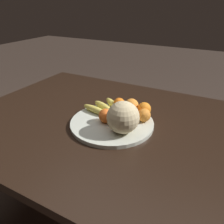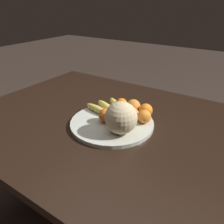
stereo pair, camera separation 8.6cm
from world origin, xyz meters
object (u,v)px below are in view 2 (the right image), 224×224
(orange_side_extra, at_px, (132,114))
(fruit_bowl, at_px, (112,123))
(orange_top_small, at_px, (122,104))
(orange_back_right, at_px, (146,110))
(orange_mid_center, at_px, (133,106))
(orange_back_left, at_px, (120,113))
(orange_front_left, at_px, (106,115))
(kitchen_table, at_px, (104,134))
(orange_front_right, at_px, (144,117))
(melon, at_px, (121,118))
(banana_bunch, at_px, (106,107))

(orange_side_extra, bearing_deg, fruit_bowl, -136.96)
(orange_top_small, bearing_deg, orange_back_right, -2.63)
(fruit_bowl, distance_m, orange_mid_center, 0.15)
(fruit_bowl, xyz_separation_m, orange_back_left, (0.02, 0.03, 0.05))
(orange_front_left, distance_m, orange_back_left, 0.07)
(kitchen_table, relative_size, orange_side_extra, 22.34)
(orange_front_right, bearing_deg, orange_side_extra, -175.36)
(orange_mid_center, distance_m, orange_back_left, 0.10)
(orange_side_extra, bearing_deg, orange_front_left, -137.24)
(orange_front_left, bearing_deg, orange_back_left, 47.61)
(orange_back_right, relative_size, orange_top_small, 1.13)
(melon, distance_m, orange_back_left, 0.11)
(kitchen_table, xyz_separation_m, orange_top_small, (0.04, 0.11, 0.14))
(orange_top_small, relative_size, orange_side_extra, 0.96)
(banana_bunch, relative_size, orange_mid_center, 2.79)
(banana_bunch, bearing_deg, orange_front_left, 148.49)
(orange_front_left, bearing_deg, orange_back_right, 48.53)
(fruit_bowl, distance_m, melon, 0.13)
(orange_top_small, height_order, orange_side_extra, orange_side_extra)
(banana_bunch, bearing_deg, orange_back_left, 179.66)
(banana_bunch, bearing_deg, orange_side_extra, -161.28)
(orange_front_left, xyz_separation_m, orange_front_right, (0.16, 0.09, -0.00))
(melon, bearing_deg, orange_back_left, 124.17)
(melon, relative_size, banana_bunch, 0.70)
(fruit_bowl, distance_m, orange_front_left, 0.05)
(melon, xyz_separation_m, orange_back_left, (-0.06, 0.09, -0.03))
(kitchen_table, relative_size, orange_mid_center, 19.08)
(fruit_bowl, distance_m, orange_back_left, 0.06)
(fruit_bowl, bearing_deg, melon, -34.53)
(banana_bunch, bearing_deg, fruit_bowl, 162.12)
(orange_back_left, xyz_separation_m, orange_top_small, (-0.06, 0.11, -0.01))
(fruit_bowl, bearing_deg, orange_top_small, 102.60)
(orange_back_right, bearing_deg, melon, -98.22)
(fruit_bowl, relative_size, orange_mid_center, 5.45)
(orange_front_left, distance_m, orange_front_right, 0.18)
(kitchen_table, distance_m, fruit_bowl, 0.12)
(fruit_bowl, bearing_deg, orange_front_left, -138.16)
(banana_bunch, bearing_deg, melon, 165.99)
(melon, distance_m, orange_mid_center, 0.20)
(orange_front_right, height_order, orange_top_small, orange_front_right)
(melon, height_order, orange_mid_center, melon)
(orange_back_left, relative_size, orange_back_right, 1.11)
(orange_front_right, distance_m, orange_back_right, 0.06)
(orange_side_extra, bearing_deg, melon, -84.61)
(banana_bunch, relative_size, orange_side_extra, 3.26)
(melon, height_order, orange_back_right, melon)
(fruit_bowl, height_order, orange_back_left, orange_back_left)
(fruit_bowl, height_order, orange_mid_center, orange_mid_center)
(orange_back_left, bearing_deg, orange_top_small, 117.08)
(orange_mid_center, distance_m, orange_top_small, 0.07)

